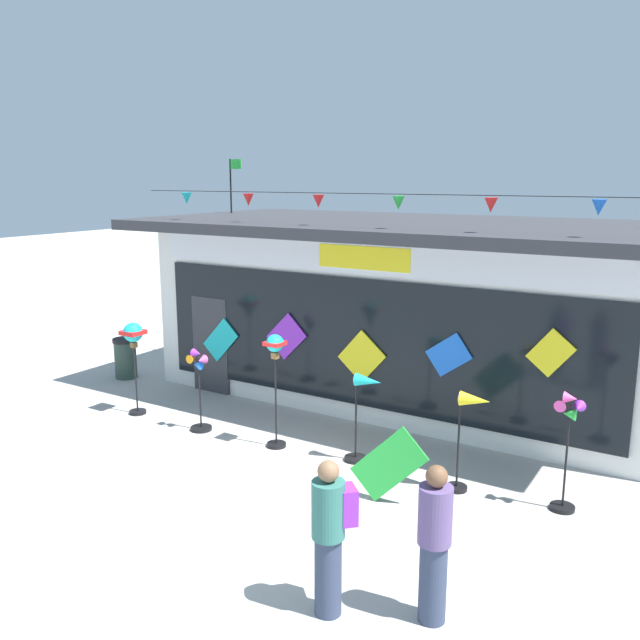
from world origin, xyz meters
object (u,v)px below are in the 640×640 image
Objects in this scene: trash_bin at (125,358)px; kite_shop_building at (413,307)px; wind_spinner_center_left at (275,363)px; wind_spinner_right at (469,423)px; wind_spinner_far_left at (134,341)px; wind_spinner_left at (199,385)px; wind_spinner_center_right at (363,406)px; display_kite_on_ground at (389,464)px; person_near_camera at (330,534)px; wind_spinner_far_right at (568,437)px; person_mid_plaza at (434,543)px.

kite_shop_building is at bearing 21.94° from trash_bin.
wind_spinner_right is (3.27, 0.06, -0.40)m from wind_spinner_center_left.
wind_spinner_far_left is 1.18× the size of wind_spinner_left.
wind_spinner_right is 1.66× the size of trash_bin.
kite_shop_building is 11.45× the size of trash_bin.
wind_spinner_center_right reaches higher than display_kite_on_ground.
kite_shop_building is 6.12× the size of person_near_camera.
kite_shop_building is 6.88× the size of wind_spinner_left.
trash_bin is at bearing 164.15° from wind_spinner_center_left.
wind_spinner_far_right is at bearing 7.09° from wind_spinner_right.
wind_spinner_far_right is 1.64× the size of display_kite_on_ground.
wind_spinner_center_right is (1.53, 0.20, -0.52)m from wind_spinner_center_left.
wind_spinner_left is (-2.28, -3.93, -0.97)m from kite_shop_building.
wind_spinner_left is at bearing -169.92° from person_near_camera.
kite_shop_building reaches higher than person_near_camera.
wind_spinner_far_left is at bearing -176.63° from wind_spinner_center_right.
wind_spinner_center_left is 3.29m from wind_spinner_right.
wind_spinner_left reaches higher than wind_spinner_center_right.
person_near_camera is at bearing -77.51° from display_kite_on_ground.
trash_bin is (-8.41, 1.40, -0.59)m from wind_spinner_right.
person_mid_plaza is (2.42, -3.04, -0.07)m from wind_spinner_center_right.
trash_bin is at bearing -165.40° from person_near_camera.
wind_spinner_center_left is at bearing 4.21° from wind_spinner_left.
person_near_camera is at bearing 153.29° from person_mid_plaza.
wind_spinner_right is at bearing 2.10° from wind_spinner_left.
display_kite_on_ground is at bearing -134.14° from wind_spinner_right.
trash_bin is at bearing 170.56° from wind_spinner_right.
wind_spinner_far_right is at bearing -7.28° from trash_bin.
display_kite_on_ground is (2.45, -0.79, -0.89)m from wind_spinner_center_left.
display_kite_on_ground is at bearing -7.15° from wind_spinner_far_left.
wind_spinner_far_left is 7.74m from wind_spinner_far_right.
wind_spinner_right is 2.99m from person_mid_plaza.
wind_spinner_far_right is at bearing 2.78° from wind_spinner_center_left.
wind_spinner_right reaches higher than wind_spinner_center_right.
display_kite_on_ground is at bearing -17.79° from wind_spinner_center_left.
wind_spinner_center_right is at bearing 175.60° from wind_spinner_right.
wind_spinner_far_left is 2.69m from trash_bin.
kite_shop_building is 5.08m from display_kite_on_ground.
wind_spinner_left is at bearing -177.90° from wind_spinner_right.
wind_spinner_right is at bearing 51.22° from person_mid_plaza.
wind_spinner_far_right is (3.03, 0.03, 0.13)m from wind_spinner_center_right.
kite_shop_building is 10.08× the size of display_kite_on_ground.
wind_spinner_left is 3.92m from trash_bin.
wind_spinner_center_left is 1.28× the size of wind_spinner_right.
wind_spinner_right is 1.28m from display_kite_on_ground.
wind_spinner_center_right is 0.87× the size of wind_spinner_far_right.
kite_shop_building reaches higher than wind_spinner_far_right.
person_mid_plaza is at bearing -21.28° from wind_spinner_far_left.
kite_shop_building is 5.82× the size of wind_spinner_far_left.
person_mid_plaza is 1.65× the size of display_kite_on_ground.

